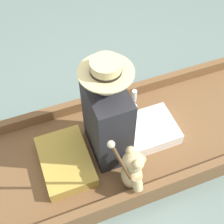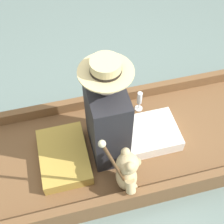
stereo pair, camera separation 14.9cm
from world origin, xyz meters
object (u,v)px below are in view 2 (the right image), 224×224
(seated_person, at_px, (115,119))
(teddy_bear, at_px, (127,172))
(wine_glass, at_px, (140,99))
(walking_cane, at_px, (115,165))

(seated_person, xyz_separation_m, teddy_bear, (0.35, -0.01, -0.15))
(wine_glass, xyz_separation_m, walking_cane, (0.71, -0.40, 0.31))
(walking_cane, bearing_deg, wine_glass, 150.42)
(walking_cane, bearing_deg, teddy_bear, 116.18)
(seated_person, distance_m, teddy_bear, 0.38)
(seated_person, relative_size, wine_glass, 4.52)
(seated_person, bearing_deg, walking_cane, -21.85)
(seated_person, bearing_deg, teddy_bear, -7.75)
(teddy_bear, bearing_deg, wine_glass, 155.47)
(wine_glass, bearing_deg, teddy_bear, -24.53)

